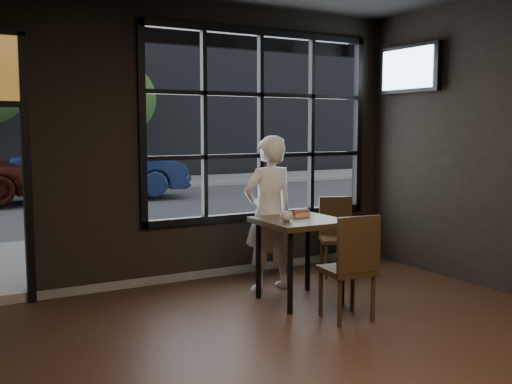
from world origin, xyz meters
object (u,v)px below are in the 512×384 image
chair_near (347,267)px  navy_car (101,168)px  man (269,214)px  cafe_table (300,260)px

chair_near → navy_car: size_ratio=0.24×
navy_car → man: bearing=-174.7°
cafe_table → man: bearing=95.5°
cafe_table → man: 0.68m
cafe_table → man: (-0.05, 0.53, 0.42)m
cafe_table → navy_car: 9.68m
chair_near → man: 1.28m
cafe_table → chair_near: 0.70m
cafe_table → navy_car: navy_car is taller
man → navy_car: (0.64, 9.12, -0.06)m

